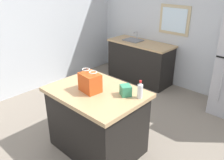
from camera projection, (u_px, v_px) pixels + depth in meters
ground at (99, 146)px, 3.45m from camera, size 6.41×6.41×0.00m
back_wall at (194, 27)px, 4.68m from camera, size 4.85×0.13×2.67m
left_wall at (7, 30)px, 4.41m from camera, size 0.10×5.34×2.67m
kitchen_island at (97, 120)px, 3.24m from camera, size 1.24×0.92×0.92m
sink_counter at (140, 61)px, 5.43m from camera, size 1.50×0.62×1.10m
shopping_bag at (90, 82)px, 2.99m from camera, size 0.29×0.23×0.29m
small_box at (126, 90)px, 2.91m from camera, size 0.18×0.18×0.13m
bottle at (140, 90)px, 2.83m from camera, size 0.07×0.07×0.23m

